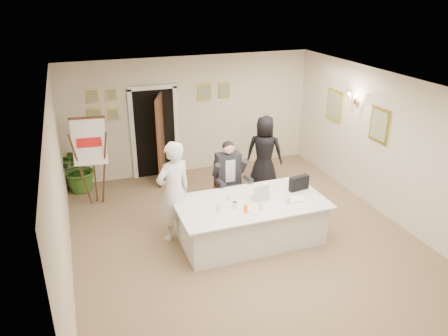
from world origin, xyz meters
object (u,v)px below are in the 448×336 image
conference_table (250,220)px  laptop_bag (299,183)px  oj_glass (246,209)px  standing_man (174,192)px  potted_palm (80,167)px  laptop (259,190)px  standing_woman (264,152)px  flip_chart (93,166)px  steel_jug (235,205)px  seated_man (229,178)px  paper_stack (294,199)px

conference_table → laptop_bag: bearing=7.6°
conference_table → oj_glass: bearing=-125.2°
laptop_bag → standing_man: bearing=162.3°
potted_palm → laptop_bag: size_ratio=2.80×
conference_table → laptop: laptop is taller
laptop_bag → oj_glass: (-1.26, -0.47, -0.07)m
standing_woman → laptop: 2.16m
potted_palm → conference_table: bearing=-49.4°
standing_man → standing_woman: 2.86m
oj_glass → laptop_bag: bearing=20.5°
laptop → laptop_bag: (0.82, 0.04, -0.00)m
flip_chart → standing_man: bearing=-56.1°
flip_chart → steel_jug: 3.30m
seated_man → oj_glass: size_ratio=11.76×
seated_man → standing_woman: (1.18, 0.90, 0.07)m
steel_jug → standing_man: bearing=144.7°
standing_woman → oj_glass: size_ratio=12.76×
conference_table → steel_jug: steel_jug is taller
potted_palm → oj_glass: (2.52, -3.55, 0.30)m
flip_chart → paper_stack: size_ratio=5.69×
flip_chart → laptop_bag: bearing=-32.4°
flip_chart → laptop_bag: size_ratio=4.84×
flip_chart → seated_man: bearing=-26.8°
laptop → steel_jug: 0.60m
seated_man → flip_chart: size_ratio=0.81×
laptop → laptop_bag: size_ratio=0.87×
standing_man → potted_palm: bearing=-80.7°
flip_chart → laptop: bearing=-40.1°
potted_palm → steel_jug: bearing=-54.3°
potted_palm → paper_stack: (3.49, -3.43, 0.25)m
standing_man → standing_woman: bearing=-168.1°
steel_jug → flip_chart: bearing=130.8°
seated_man → paper_stack: (0.73, -1.33, 0.03)m
flip_chart → oj_glass: (2.27, -2.71, -0.03)m
seated_man → flip_chart: flip_chart is taller
standing_man → standing_woman: standing_man is taller
conference_table → seated_man: seated_man is taller
standing_man → laptop: size_ratio=5.51×
potted_palm → laptop_bag: (3.77, -3.08, 0.37)m
flip_chart → laptop_bag: 4.17m
laptop → paper_stack: size_ratio=1.03×
conference_table → seated_man: bearing=89.8°
conference_table → standing_man: standing_man is taller
standing_man → laptop: standing_man is taller
steel_jug → potted_palm: bearing=125.7°
paper_stack → standing_man: bearing=159.8°
paper_stack → oj_glass: (-0.97, -0.11, 0.05)m
laptop → seated_man: bearing=95.1°
flip_chart → standing_woman: flip_chart is taller
standing_man → paper_stack: standing_man is taller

